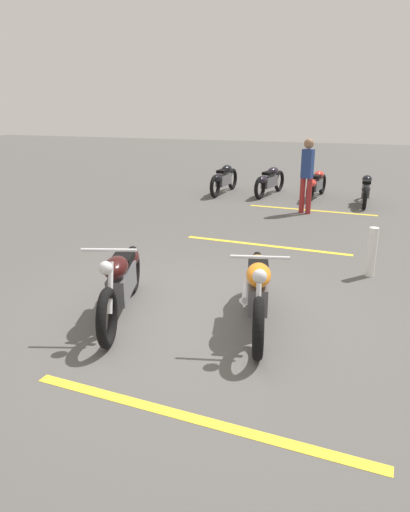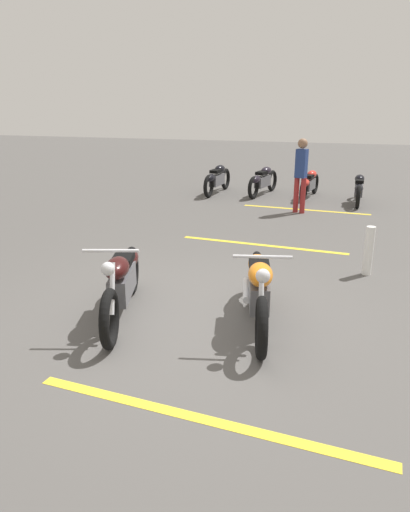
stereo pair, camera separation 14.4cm
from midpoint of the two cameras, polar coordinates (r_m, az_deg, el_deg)
The scene contains 12 objects.
ground_plane at distance 5.93m, azimuth -1.01°, elevation -7.40°, with size 60.00×60.00×0.00m, color #514F4C.
motorcycle_bright_foreground at distance 5.64m, azimuth 7.12°, elevation -3.79°, with size 2.18×0.82×1.04m.
motorcycle_dark_foreground at distance 5.92m, azimuth -9.44°, elevation -2.85°, with size 2.15×0.89×1.04m.
motorcycle_row_far_left at distance 13.26m, azimuth 19.33°, elevation 7.67°, with size 2.00×0.26×0.75m.
motorcycle_row_left at distance 13.80m, azimuth 13.70°, elevation 8.53°, with size 2.00×0.37×0.75m.
motorcycle_row_center at distance 14.01m, azimuth 8.14°, elevation 9.09°, with size 2.12×0.48×0.80m.
motorcycle_row_right at distance 14.15m, azimuth 2.57°, elevation 9.39°, with size 2.19×0.30×0.83m.
bystander_near_row at distance 11.69m, azimuth 12.68°, elevation 9.92°, with size 0.26×0.30×1.79m.
bollard_post at distance 7.65m, azimuth 20.17°, elevation 0.46°, with size 0.14×0.14×0.77m, color white.
parking_stripe_near at distance 4.20m, azimuth -0.53°, elevation -19.14°, with size 3.20×0.12×0.01m, color yellow.
parking_stripe_mid at distance 8.95m, azimuth 7.87°, elevation 1.29°, with size 3.20×0.12×0.01m, color yellow.
parking_stripe_far at distance 12.22m, azimuth 13.16°, elevation 5.45°, with size 3.20×0.12×0.01m, color yellow.
Camera 1 is at (-4.97, -2.03, 2.53)m, focal length 32.82 mm.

